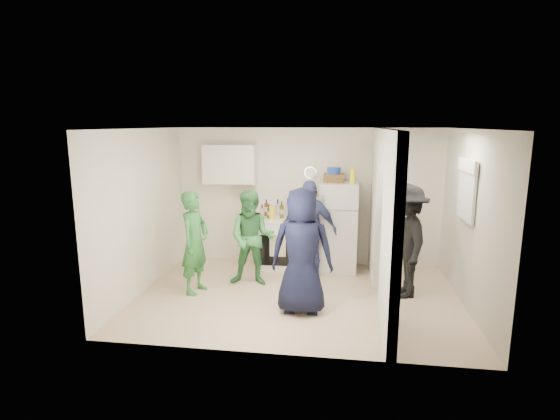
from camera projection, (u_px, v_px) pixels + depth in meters
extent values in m
plane|color=#C2AC89|center=(298.00, 297.00, 6.60)|extent=(4.80, 4.80, 0.00)
plane|color=silver|center=(307.00, 197.00, 8.00)|extent=(4.80, 0.00, 4.80)
plane|color=silver|center=(283.00, 248.00, 4.70)|extent=(4.80, 0.00, 4.80)
plane|color=silver|center=(143.00, 211.00, 6.68)|extent=(0.00, 3.40, 3.40)
plane|color=silver|center=(471.00, 221.00, 6.03)|extent=(0.00, 3.40, 3.40)
plane|color=white|center=(299.00, 129.00, 6.11)|extent=(4.80, 4.80, 0.00)
cube|color=silver|center=(377.00, 204.00, 7.26)|extent=(0.12, 1.20, 2.50)
cube|color=silver|center=(391.00, 238.00, 5.12)|extent=(0.12, 1.20, 2.50)
cube|color=silver|center=(386.00, 144.00, 5.98)|extent=(0.12, 1.00, 0.40)
cube|color=white|center=(280.00, 242.00, 7.90)|extent=(0.77, 0.64, 0.92)
cube|color=silver|center=(230.00, 164.00, 7.90)|extent=(0.95, 0.34, 0.70)
cube|color=silver|center=(338.00, 227.00, 7.67)|extent=(0.65, 0.63, 1.57)
cube|color=brown|center=(334.00, 178.00, 7.56)|extent=(0.35, 0.25, 0.15)
cylinder|color=#163D9D|center=(334.00, 171.00, 7.54)|extent=(0.24, 0.24, 0.11)
cylinder|color=#FFF415|center=(353.00, 176.00, 7.36)|extent=(0.09, 0.09, 0.25)
cylinder|color=white|center=(310.00, 173.00, 7.89)|extent=(0.22, 0.02, 0.22)
cube|color=olive|center=(307.00, 192.00, 7.94)|extent=(0.35, 0.08, 0.03)
cube|color=black|center=(468.00, 190.00, 6.14)|extent=(0.03, 0.70, 0.80)
cube|color=white|center=(467.00, 190.00, 6.15)|extent=(0.04, 0.76, 0.86)
cube|color=white|center=(467.00, 165.00, 6.08)|extent=(0.04, 0.82, 0.18)
cylinder|color=yellow|center=(272.00, 213.00, 7.59)|extent=(0.09, 0.09, 0.25)
cylinder|color=#B4300C|center=(291.00, 217.00, 7.57)|extent=(0.09, 0.09, 0.12)
imported|color=#2B692A|center=(195.00, 243.00, 6.65)|extent=(0.50, 0.65, 1.58)
imported|color=#3D8B44|center=(252.00, 238.00, 6.98)|extent=(0.77, 0.61, 1.54)
imported|color=#3A4480|center=(309.00, 229.00, 7.35)|extent=(1.04, 0.63, 1.66)
imported|color=black|center=(302.00, 251.00, 5.91)|extent=(0.86, 0.56, 1.75)
imported|color=black|center=(406.00, 241.00, 6.49)|extent=(0.76, 1.17, 1.71)
cylinder|color=maroon|center=(266.00, 208.00, 7.95)|extent=(0.07, 0.07, 0.30)
cylinder|color=#1C4B19|center=(269.00, 211.00, 7.73)|extent=(0.07, 0.07, 0.25)
cylinder|color=#A6AFB4|center=(278.00, 208.00, 7.94)|extent=(0.08, 0.08, 0.31)
cylinder|color=#5B440F|center=(282.00, 210.00, 7.73)|extent=(0.07, 0.07, 0.31)
cylinder|color=#9FA7B0|center=(288.00, 207.00, 7.95)|extent=(0.08, 0.08, 0.33)
cylinder|color=#1D3914|center=(290.00, 209.00, 7.78)|extent=(0.06, 0.06, 0.30)
cylinder|color=olive|center=(297.00, 210.00, 7.89)|extent=(0.06, 0.06, 0.25)
cylinder|color=#A3A6AF|center=(262.00, 212.00, 7.70)|extent=(0.08, 0.08, 0.25)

